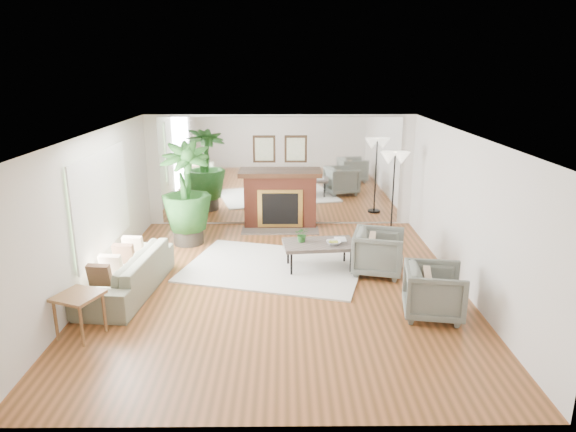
{
  "coord_description": "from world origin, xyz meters",
  "views": [
    {
      "loc": [
        0.08,
        -7.89,
        3.51
      ],
      "look_at": [
        0.15,
        0.6,
        1.03
      ],
      "focal_mm": 32.0,
      "sensor_mm": 36.0,
      "label": 1
    }
  ],
  "objects_px": {
    "sofa": "(126,273)",
    "coffee_table": "(319,245)",
    "side_table": "(78,301)",
    "fireplace": "(280,199)",
    "armchair_front": "(434,292)",
    "potted_ficus": "(186,191)",
    "floor_lamp": "(395,165)",
    "armchair_back": "(379,252)"
  },
  "relations": [
    {
      "from": "armchair_back",
      "to": "armchair_front",
      "type": "xyz_separation_m",
      "value": [
        0.52,
        -1.62,
        -0.01
      ]
    },
    {
      "from": "sofa",
      "to": "armchair_front",
      "type": "relative_size",
      "value": 2.68
    },
    {
      "from": "sofa",
      "to": "floor_lamp",
      "type": "height_order",
      "value": "floor_lamp"
    },
    {
      "from": "potted_ficus",
      "to": "floor_lamp",
      "type": "xyz_separation_m",
      "value": [
        4.23,
        0.28,
        0.46
      ]
    },
    {
      "from": "coffee_table",
      "to": "floor_lamp",
      "type": "bearing_deg",
      "value": 46.36
    },
    {
      "from": "potted_ficus",
      "to": "coffee_table",
      "type": "bearing_deg",
      "value": -29.08
    },
    {
      "from": "fireplace",
      "to": "coffee_table",
      "type": "height_order",
      "value": "fireplace"
    },
    {
      "from": "coffee_table",
      "to": "armchair_back",
      "type": "height_order",
      "value": "armchair_back"
    },
    {
      "from": "coffee_table",
      "to": "potted_ficus",
      "type": "relative_size",
      "value": 0.64
    },
    {
      "from": "sofa",
      "to": "potted_ficus",
      "type": "relative_size",
      "value": 1.08
    },
    {
      "from": "sofa",
      "to": "floor_lamp",
      "type": "relative_size",
      "value": 1.22
    },
    {
      "from": "side_table",
      "to": "floor_lamp",
      "type": "distance_m",
      "value": 6.53
    },
    {
      "from": "sofa",
      "to": "side_table",
      "type": "xyz_separation_m",
      "value": [
        -0.2,
        -1.41,
        0.18
      ]
    },
    {
      "from": "side_table",
      "to": "potted_ficus",
      "type": "xyz_separation_m",
      "value": [
        0.77,
        3.79,
        0.6
      ]
    },
    {
      "from": "fireplace",
      "to": "floor_lamp",
      "type": "distance_m",
      "value": 2.66
    },
    {
      "from": "armchair_front",
      "to": "floor_lamp",
      "type": "bearing_deg",
      "value": 7.94
    },
    {
      "from": "armchair_back",
      "to": "potted_ficus",
      "type": "distance_m",
      "value": 4.03
    },
    {
      "from": "coffee_table",
      "to": "sofa",
      "type": "relative_size",
      "value": 0.59
    },
    {
      "from": "sofa",
      "to": "coffee_table",
      "type": "bearing_deg",
      "value": 112.2
    },
    {
      "from": "armchair_front",
      "to": "side_table",
      "type": "height_order",
      "value": "armchair_front"
    },
    {
      "from": "armchair_front",
      "to": "potted_ficus",
      "type": "bearing_deg",
      "value": 61.35
    },
    {
      "from": "armchair_back",
      "to": "armchair_front",
      "type": "relative_size",
      "value": 1.03
    },
    {
      "from": "armchair_back",
      "to": "coffee_table",
      "type": "bearing_deg",
      "value": 94.07
    },
    {
      "from": "fireplace",
      "to": "armchair_back",
      "type": "relative_size",
      "value": 2.38
    },
    {
      "from": "potted_ficus",
      "to": "side_table",
      "type": "bearing_deg",
      "value": -101.5
    },
    {
      "from": "fireplace",
      "to": "sofa",
      "type": "relative_size",
      "value": 0.91
    },
    {
      "from": "coffee_table",
      "to": "side_table",
      "type": "xyz_separation_m",
      "value": [
        -3.36,
        -2.35,
        0.05
      ]
    },
    {
      "from": "fireplace",
      "to": "armchair_front",
      "type": "height_order",
      "value": "fireplace"
    },
    {
      "from": "floor_lamp",
      "to": "coffee_table",
      "type": "bearing_deg",
      "value": -133.64
    },
    {
      "from": "armchair_back",
      "to": "floor_lamp",
      "type": "bearing_deg",
      "value": -3.43
    },
    {
      "from": "fireplace",
      "to": "coffee_table",
      "type": "distance_m",
      "value": 2.67
    },
    {
      "from": "floor_lamp",
      "to": "fireplace",
      "type": "bearing_deg",
      "value": 160.23
    },
    {
      "from": "coffee_table",
      "to": "floor_lamp",
      "type": "distance_m",
      "value": 2.62
    },
    {
      "from": "fireplace",
      "to": "sofa",
      "type": "height_order",
      "value": "fireplace"
    },
    {
      "from": "floor_lamp",
      "to": "side_table",
      "type": "bearing_deg",
      "value": -140.85
    },
    {
      "from": "fireplace",
      "to": "floor_lamp",
      "type": "height_order",
      "value": "fireplace"
    },
    {
      "from": "sofa",
      "to": "floor_lamp",
      "type": "bearing_deg",
      "value": 124.66
    },
    {
      "from": "coffee_table",
      "to": "armchair_front",
      "type": "distance_m",
      "value": 2.38
    },
    {
      "from": "armchair_back",
      "to": "side_table",
      "type": "relative_size",
      "value": 1.24
    },
    {
      "from": "armchair_front",
      "to": "floor_lamp",
      "type": "distance_m",
      "value": 3.72
    },
    {
      "from": "armchair_back",
      "to": "potted_ficus",
      "type": "xyz_separation_m",
      "value": [
        -3.62,
        1.62,
        0.72
      ]
    },
    {
      "from": "sofa",
      "to": "armchair_back",
      "type": "xyz_separation_m",
      "value": [
        4.19,
        0.75,
        0.06
      ]
    }
  ]
}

